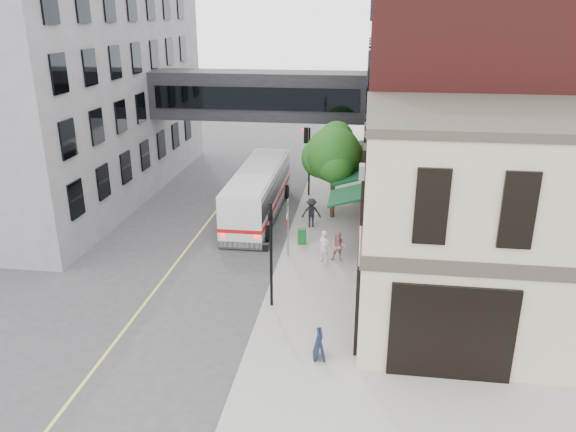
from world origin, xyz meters
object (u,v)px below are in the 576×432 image
(pedestrian_a, at_px, (324,247))
(sandwich_board, at_px, (319,345))
(pedestrian_b, at_px, (338,246))
(bus, at_px, (258,191))
(newspaper_box, at_px, (302,236))
(pedestrian_c, at_px, (311,213))

(pedestrian_a, relative_size, sandwich_board, 1.49)
(pedestrian_b, bearing_deg, bus, 135.02)
(pedestrian_a, distance_m, pedestrian_b, 0.72)
(pedestrian_b, height_order, newspaper_box, pedestrian_b)
(pedestrian_a, relative_size, newspaper_box, 1.88)
(bus, height_order, pedestrian_b, bus)
(pedestrian_b, relative_size, newspaper_box, 1.80)
(pedestrian_a, height_order, pedestrian_b, pedestrian_a)
(bus, distance_m, pedestrian_b, 8.03)
(newspaper_box, bearing_deg, pedestrian_b, -56.39)
(pedestrian_c, height_order, newspaper_box, pedestrian_c)
(newspaper_box, xyz_separation_m, sandwich_board, (1.78, -10.20, 0.11))
(bus, distance_m, pedestrian_c, 3.82)
(newspaper_box, relative_size, sandwich_board, 0.79)
(bus, height_order, pedestrian_c, bus)
(pedestrian_a, bearing_deg, sandwich_board, -62.58)
(newspaper_box, distance_m, sandwich_board, 10.36)
(bus, xyz_separation_m, newspaper_box, (3.11, -4.24, -1.04))
(pedestrian_b, bearing_deg, pedestrian_a, -159.18)
(pedestrian_c, bearing_deg, newspaper_box, -104.05)
(sandwich_board, bearing_deg, pedestrian_b, 79.27)
(pedestrian_a, xyz_separation_m, pedestrian_c, (-1.07, 4.61, 0.05))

